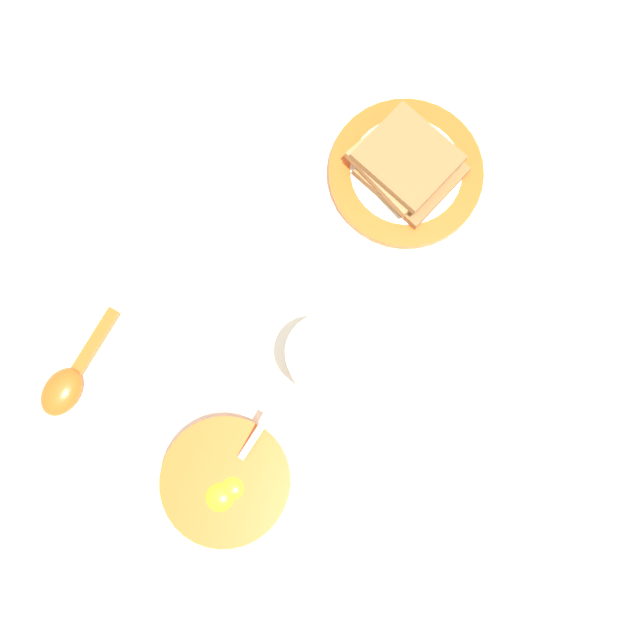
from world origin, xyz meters
The scene contains 6 objects.
ground_plane centered at (0.00, 0.00, 0.00)m, with size 3.00×3.00×0.00m, color silver.
egg_bowl centered at (-0.10, 0.01, 0.02)m, with size 0.14×0.14×0.07m.
toast_plate centered at (0.22, -0.24, 0.01)m, with size 0.18×0.18×0.01m.
toast_sandwich centered at (0.22, -0.24, 0.03)m, with size 0.14×0.14×0.04m.
soup_spoon centered at (0.03, 0.17, 0.01)m, with size 0.12×0.10×0.03m.
drinking_cup centered at (0.01, -0.11, 0.05)m, with size 0.08×0.08×0.09m.
Camera 1 is at (-0.08, -0.10, 0.84)m, focal length 42.00 mm.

